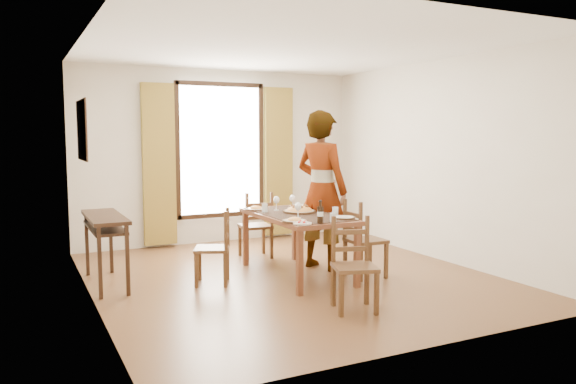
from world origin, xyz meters
name	(u,v)px	position (x,y,z in m)	size (l,w,h in m)	color
ground	(290,277)	(0.00, 0.00, 0.00)	(5.00, 5.00, 0.00)	#4A2917
room_shell	(285,148)	(0.00, 0.13, 1.54)	(4.60, 5.10, 2.74)	beige
console_table	(105,225)	(-2.03, 0.60, 0.68)	(0.38, 1.20, 0.80)	black
dining_table	(297,220)	(0.10, 0.02, 0.68)	(0.84, 1.66, 0.76)	brown
chair_west	(215,249)	(-0.91, 0.11, 0.40)	(0.50, 0.50, 0.86)	#4E371A
chair_north	(256,227)	(0.04, 1.14, 0.43)	(0.44, 0.44, 0.92)	#4E371A
chair_south	(354,267)	(0.00, -1.39, 0.42)	(0.50, 0.50, 0.90)	#4E371A
chair_east	(363,241)	(0.78, -0.39, 0.43)	(0.42, 0.42, 0.93)	#4E371A
man	(322,190)	(0.55, 0.22, 1.00)	(0.73, 0.86, 2.00)	gray
plate_sw	(294,219)	(-0.20, -0.52, 0.78)	(0.27, 0.27, 0.05)	silver
plate_se	(344,216)	(0.41, -0.54, 0.78)	(0.27, 0.27, 0.05)	silver
plate_nw	(256,208)	(-0.21, 0.55, 0.78)	(0.27, 0.27, 0.05)	silver
plate_ne	(299,205)	(0.40, 0.55, 0.78)	(0.27, 0.27, 0.05)	silver
pasta_platter	(299,208)	(0.18, 0.10, 0.81)	(0.40, 0.40, 0.10)	#BB5518
caprese_plate	(302,222)	(-0.20, -0.70, 0.78)	(0.20, 0.20, 0.04)	silver
wine_glass_a	(298,210)	(-0.05, -0.31, 0.85)	(0.08, 0.08, 0.18)	white
wine_glass_b	(293,202)	(0.24, 0.41, 0.85)	(0.08, 0.08, 0.18)	white
wine_glass_c	(276,203)	(0.00, 0.38, 0.85)	(0.08, 0.08, 0.18)	white
tumbler_a	(335,211)	(0.44, -0.31, 0.81)	(0.07, 0.07, 0.10)	silver
tumbler_b	(265,208)	(-0.18, 0.33, 0.81)	(0.07, 0.07, 0.10)	silver
tumbler_c	(333,218)	(0.16, -0.72, 0.81)	(0.07, 0.07, 0.10)	silver
wine_bottle	(320,212)	(0.01, -0.72, 0.88)	(0.07, 0.07, 0.25)	black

